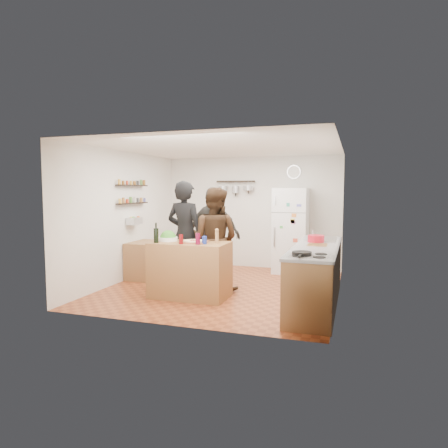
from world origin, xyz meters
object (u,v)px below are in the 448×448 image
(person_left, at_px, (185,235))
(fridge, at_px, (291,231))
(person_back, at_px, (213,235))
(wine_bottle, at_px, (156,235))
(wall_clock, at_px, (294,172))
(pepper_mill, at_px, (217,237))
(prep_island, at_px, (190,270))
(person_center, at_px, (215,239))
(salad_bowl, at_px, (168,239))
(counter_run, at_px, (316,276))
(skillet, at_px, (302,253))
(salt_canister, at_px, (204,240))
(red_bowl, at_px, (316,239))
(side_table, at_px, (145,260))

(person_left, relative_size, fridge, 1.07)
(fridge, bearing_deg, person_back, -130.48)
(wine_bottle, xyz_separation_m, wall_clock, (1.76, 3.03, 1.12))
(pepper_mill, xyz_separation_m, wall_clock, (0.81, 2.76, 1.15))
(prep_island, height_order, person_center, person_center)
(salad_bowl, xyz_separation_m, wine_bottle, (-0.08, -0.27, 0.09))
(counter_run, distance_m, skillet, 1.10)
(pepper_mill, distance_m, salt_canister, 0.23)
(prep_island, xyz_separation_m, fridge, (1.26, 2.48, 0.45))
(person_left, relative_size, skillet, 7.55)
(pepper_mill, bearing_deg, fridge, 71.50)
(salt_canister, height_order, person_back, person_back)
(prep_island, distance_m, person_back, 1.14)
(fridge, relative_size, wall_clock, 6.00)
(wine_bottle, xyz_separation_m, person_center, (0.73, 0.78, -0.13))
(pepper_mill, relative_size, fridge, 0.10)
(person_back, distance_m, wall_clock, 2.49)
(red_bowl, bearing_deg, salad_bowl, -166.97)
(salad_bowl, height_order, counter_run, salad_bowl)
(counter_run, bearing_deg, skillet, -95.86)
(person_left, xyz_separation_m, person_back, (0.33, 0.56, -0.05))
(salad_bowl, relative_size, red_bowl, 1.21)
(pepper_mill, distance_m, counter_run, 1.66)
(wine_bottle, bearing_deg, pepper_mill, 15.87)
(salad_bowl, distance_m, person_back, 1.09)
(salad_bowl, bearing_deg, side_table, 135.80)
(prep_island, height_order, salt_canister, salt_canister)
(salt_canister, bearing_deg, side_table, 146.36)
(wine_bottle, height_order, salt_canister, wine_bottle)
(person_left, bearing_deg, wine_bottle, 81.99)
(person_center, distance_m, fridge, 2.18)
(salad_bowl, bearing_deg, wine_bottle, -106.50)
(salad_bowl, distance_m, salt_canister, 0.74)
(side_table, bearing_deg, counter_run, -13.86)
(wall_clock, bearing_deg, salad_bowl, -121.37)
(skillet, bearing_deg, side_table, 151.38)
(prep_island, distance_m, person_left, 0.76)
(person_center, bearing_deg, pepper_mill, 118.93)
(red_bowl, distance_m, side_table, 3.47)
(person_center, xyz_separation_m, skillet, (1.68, -1.35, 0.04))
(wall_clock, relative_size, side_table, 0.37)
(pepper_mill, distance_m, skillet, 1.69)
(wine_bottle, relative_size, fridge, 0.13)
(red_bowl, bearing_deg, fridge, 110.43)
(person_left, bearing_deg, salad_bowl, 82.38)
(person_center, height_order, person_back, person_back)
(prep_island, distance_m, person_center, 0.75)
(wall_clock, bearing_deg, person_back, -124.77)
(salt_canister, bearing_deg, wall_clock, 71.81)
(wine_bottle, bearing_deg, fridge, 56.86)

